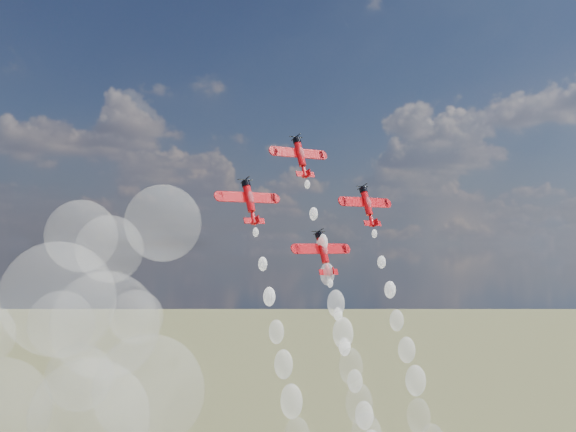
# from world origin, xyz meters

# --- Properties ---
(plane_lead) EXTENTS (13.09, 5.83, 8.97)m
(plane_lead) POSITION_xyz_m (-14.71, 19.24, 99.83)
(plane_lead) COLOR red
(plane_lead) RESTS_ON ground
(plane_left) EXTENTS (13.09, 5.83, 8.97)m
(plane_left) POSITION_xyz_m (-30.07, 15.45, 89.76)
(plane_left) COLOR red
(plane_left) RESTS_ON ground
(plane_right) EXTENTS (13.09, 5.83, 8.97)m
(plane_right) POSITION_xyz_m (0.65, 15.45, 89.76)
(plane_right) COLOR red
(plane_right) RESTS_ON ground
(plane_slot) EXTENTS (13.09, 5.83, 8.97)m
(plane_slot) POSITION_xyz_m (-14.71, 11.66, 79.70)
(plane_slot) COLOR red
(plane_slot) RESTS_ON ground
(smoke_trail_lead) EXTENTS (5.83, 21.54, 51.37)m
(smoke_trail_lead) POSITION_xyz_m (-14.72, 2.51, 55.27)
(smoke_trail_lead) COLOR white
(smoke_trail_lead) RESTS_ON plane_lead
(smoke_trail_right) EXTENTS (5.50, 21.23, 51.55)m
(smoke_trail_right) POSITION_xyz_m (0.90, -1.23, 45.24)
(smoke_trail_right) COLOR white
(smoke_trail_right) RESTS_ON plane_right
(drifted_smoke_cloud) EXTENTS (67.77, 34.88, 52.84)m
(drifted_smoke_cloud) POSITION_xyz_m (-60.82, 24.80, 61.90)
(drifted_smoke_cloud) COLOR white
(drifted_smoke_cloud) RESTS_ON ground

